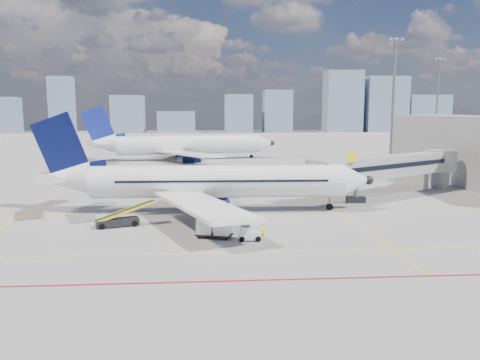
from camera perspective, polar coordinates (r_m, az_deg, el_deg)
The scene contains 13 objects.
ground at distance 42.16m, azimuth -3.11°, elevation -6.46°, with size 420.00×420.00×0.00m, color gray.
apron_markings at distance 38.39m, azimuth -3.88°, elevation -7.97°, with size 90.00×35.12×0.01m.
jet_bridge at distance 62.88m, azimuth 18.54°, elevation 1.56°, with size 23.55×15.78×6.30m.
terminal_block at distance 78.30m, azimuth 27.22°, elevation 3.27°, with size 10.00×42.00×10.00m.
floodlight_mast_ne at distance 103.24m, azimuth 18.18°, elevation 9.61°, with size 3.20×0.61×25.45m.
floodlight_mast_far at distance 146.28m, azimuth 22.90°, elevation 8.93°, with size 3.20×0.61×25.45m.
distant_skyline at distance 230.76m, azimuth -3.02°, elevation 8.80°, with size 252.90×14.21×30.73m.
main_aircraft at distance 50.34m, azimuth -4.45°, elevation -0.26°, with size 36.44×31.74×10.76m.
second_aircraft at distance 104.11m, azimuth -7.17°, elevation 4.24°, with size 42.15×36.43×12.38m.
baggage_tug at distance 39.60m, azimuth 1.01°, elevation -6.51°, with size 1.89×1.15×1.30m.
cargo_dolly at distance 40.40m, azimuth -3.16°, elevation -5.77°, with size 3.34×2.23×1.69m.
belt_loader at distance 45.76m, azimuth -14.56°, elevation -4.75°, with size 5.71×2.97×2.31m.
ramp_worker at distance 39.79m, azimuth 2.75°, elevation -6.24°, with size 0.55×0.36×1.51m, color yellow.
Camera 1 is at (-0.59, -40.72, 10.90)m, focal length 35.00 mm.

